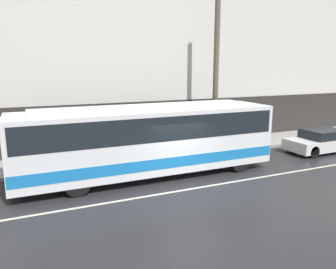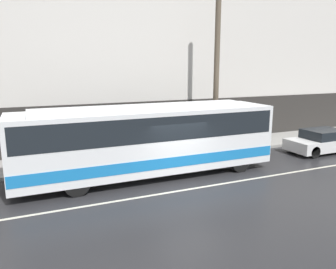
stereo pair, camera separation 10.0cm
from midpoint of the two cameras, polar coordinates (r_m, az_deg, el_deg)
ground_plane at (r=13.25m, az=3.92°, el=-9.50°), size 60.00×60.00×0.00m
sidewalk at (r=18.05m, az=-4.12°, el=-3.42°), size 60.00×3.02×0.15m
building_facade at (r=19.02m, az=-6.10°, el=15.23°), size 60.00×0.35×12.34m
lane_stripe at (r=13.25m, az=3.92°, el=-9.49°), size 54.00×0.14×0.01m
transit_bus at (r=14.32m, az=-3.19°, el=-0.48°), size 11.38×2.57×3.13m
sedan_white_front at (r=20.72m, az=25.68°, el=-1.04°), size 4.51×1.83×1.30m
utility_pole_near at (r=18.59m, az=8.60°, el=10.81°), size 0.30×0.30×8.75m
pedestrian_waiting at (r=17.17m, az=-21.43°, el=-2.10°), size 0.36×0.36×1.65m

